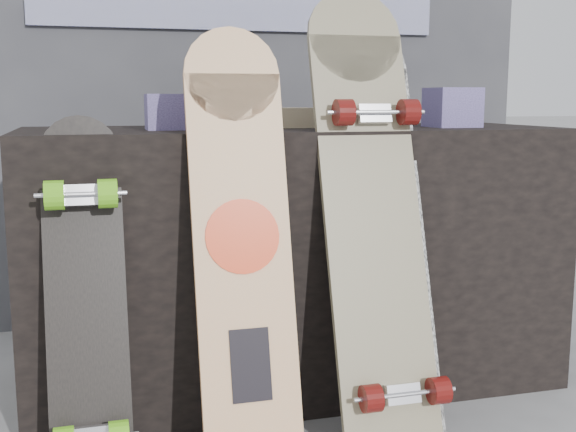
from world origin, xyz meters
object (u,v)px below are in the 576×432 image
object	(u,v)px
longboard_celtic	(370,197)
longboard_cascadia	(380,221)
longboard_geisha	(241,230)
skateboard_dark	(86,292)
vendor_table	(293,257)

from	to	relation	value
longboard_celtic	longboard_cascadia	distance (m)	0.07
longboard_geisha	longboard_cascadia	size ratio (longest dim) A/B	0.98
skateboard_dark	vendor_table	bearing A→B (deg)	31.18
longboard_celtic	longboard_cascadia	bearing A→B (deg)	-20.40
vendor_table	skateboard_dark	xyz separation A→B (m)	(-0.62, -0.38, 0.03)
vendor_table	longboard_geisha	bearing A→B (deg)	-122.26
vendor_table	longboard_geisha	distance (m)	0.49
longboard_geisha	longboard_celtic	world-z (taller)	longboard_celtic
longboard_celtic	skateboard_dark	world-z (taller)	longboard_celtic
vendor_table	skateboard_dark	size ratio (longest dim) A/B	1.88
vendor_table	longboard_celtic	world-z (taller)	longboard_celtic
longboard_geisha	vendor_table	bearing A→B (deg)	57.74
vendor_table	longboard_cascadia	xyz separation A→B (m)	(0.14, -0.35, 0.17)
longboard_geisha	skateboard_dark	distance (m)	0.40
vendor_table	longboard_celtic	bearing A→B (deg)	-71.62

